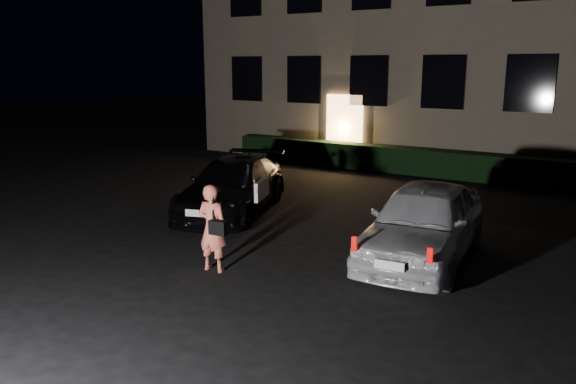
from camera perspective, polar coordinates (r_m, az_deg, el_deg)
The scene contains 5 objects.
ground at distance 9.78m, azimuth -4.74°, elevation -8.53°, with size 80.00×80.00×0.00m, color black.
hedge at distance 18.86m, azimuth 14.65°, elevation 2.87°, with size 15.00×0.70×0.85m, color black.
sedan at distance 13.79m, azimuth -5.62°, elevation 0.60°, with size 3.14×4.81×1.29m.
hatch at distance 10.68m, azimuth 13.61°, elevation -2.95°, with size 2.03×4.34×1.44m.
man at distance 9.85m, azimuth -7.66°, elevation -3.62°, with size 0.67×0.42×1.56m.
Camera 1 is at (5.49, -7.27, 3.56)m, focal length 35.00 mm.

